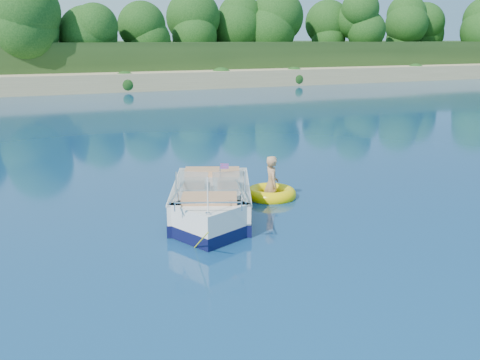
{
  "coord_description": "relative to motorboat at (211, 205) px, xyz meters",
  "views": [
    {
      "loc": [
        -2.61,
        -10.54,
        4.26
      ],
      "look_at": [
        2.57,
        1.3,
        0.85
      ],
      "focal_mm": 40.0,
      "sensor_mm": 36.0,
      "label": 1
    }
  ],
  "objects": [
    {
      "name": "boy",
      "position": [
        2.11,
        0.92,
        -0.34
      ],
      "size": [
        0.56,
        0.95,
        1.75
      ],
      "primitive_type": "imported",
      "rotation": [
        0.0,
        -0.17,
        1.38
      ],
      "color": "tan",
      "rests_on": "ground"
    },
    {
      "name": "treeline",
      "position": [
        -1.71,
        39.83,
        5.21
      ],
      "size": [
        150.0,
        7.12,
        8.19
      ],
      "color": "black",
      "rests_on": "ground"
    },
    {
      "name": "motorboat",
      "position": [
        0.0,
        0.0,
        0.0
      ],
      "size": [
        3.11,
        4.97,
        1.75
      ],
      "rotation": [
        0.0,
        0.0,
        -0.39
      ],
      "color": "white",
      "rests_on": "ground"
    },
    {
      "name": "shoreline",
      "position": [
        -1.75,
        62.59,
        0.64
      ],
      "size": [
        170.0,
        59.0,
        6.0
      ],
      "color": "tan",
      "rests_on": "ground"
    },
    {
      "name": "ground",
      "position": [
        -1.75,
        -1.19,
        -0.34
      ],
      "size": [
        160.0,
        160.0,
        0.0
      ],
      "primitive_type": "plane",
      "color": "#091E42",
      "rests_on": "ground"
    },
    {
      "name": "tow_tube",
      "position": [
        2.14,
        0.99,
        -0.24
      ],
      "size": [
        1.47,
        1.47,
        0.38
      ],
      "rotation": [
        0.0,
        0.0,
        0.04
      ],
      "color": "yellow",
      "rests_on": "ground"
    }
  ]
}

